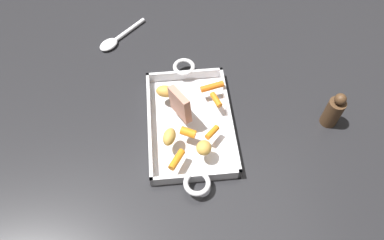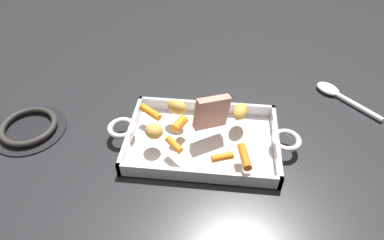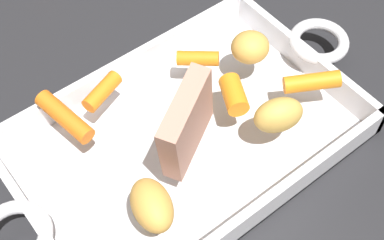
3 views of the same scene
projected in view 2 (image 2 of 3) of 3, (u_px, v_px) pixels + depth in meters
The scene contains 13 objects.
ground_plane at pixel (202, 144), 0.83m from camera, with size 2.19×2.19×0.00m, color #232326.
roasting_dish at pixel (202, 140), 0.82m from camera, with size 0.47×0.24×0.04m.
roast_slice_outer at pixel (212, 112), 0.79m from camera, with size 0.02×0.08×0.08m, color tan.
baby_carrot_center_right at pixel (150, 112), 0.84m from camera, with size 0.02×0.02×0.06m, color orange.
baby_carrot_northeast at pixel (222, 157), 0.73m from camera, with size 0.02×0.02×0.05m, color orange.
baby_carrot_short at pixel (244, 157), 0.73m from camera, with size 0.02×0.02×0.07m, color orange.
baby_carrot_long at pixel (180, 124), 0.80m from camera, with size 0.02×0.02×0.04m, color orange.
baby_carrot_northwest at pixel (174, 145), 0.76m from camera, with size 0.02×0.02×0.05m, color orange.
potato_corner at pixel (240, 112), 0.83m from camera, with size 0.06×0.04×0.03m, color gold.
potato_golden_small at pixel (154, 131), 0.78m from camera, with size 0.04×0.04×0.04m, color gold.
potato_whole at pixel (177, 107), 0.84m from camera, with size 0.05×0.03×0.04m, color gold.
stove_burner_rear at pixel (29, 128), 0.85m from camera, with size 0.18×0.18×0.02m.
serving_spoon at pixel (337, 94), 0.96m from camera, with size 0.17×0.17×0.02m.
Camera 2 is at (-0.03, 0.56, 0.61)m, focal length 30.90 mm.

